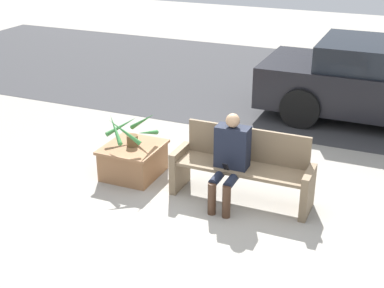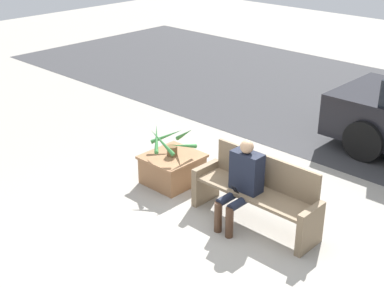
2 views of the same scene
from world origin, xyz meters
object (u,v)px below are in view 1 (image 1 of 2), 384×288
planter_box (133,159)px  person_seated (230,156)px  potted_plant (131,131)px  bench (243,167)px

planter_box → person_seated: bearing=-7.7°
planter_box → potted_plant: size_ratio=1.13×
person_seated → planter_box: (-1.48, 0.20, -0.41)m
potted_plant → bench: bearing=-0.2°
potted_plant → planter_box: bearing=47.7°
bench → person_seated: person_seated is taller
bench → person_seated: (-0.11, -0.18, 0.22)m
bench → potted_plant: bearing=179.8°
person_seated → planter_box: person_seated is taller
planter_box → potted_plant: (-0.01, -0.01, 0.42)m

